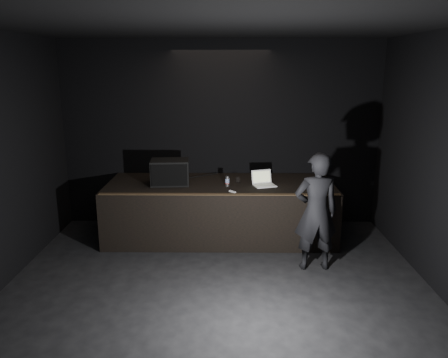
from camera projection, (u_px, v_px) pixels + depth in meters
name	position (u px, v px, depth m)	size (l,w,h in m)	color
ground	(216.00, 319.00, 5.35)	(7.00, 7.00, 0.00)	black
room_walls	(215.00, 158.00, 4.84)	(6.10, 7.10, 3.52)	black
stage_riser	(220.00, 210.00, 7.87)	(4.00, 1.50, 1.00)	black
riser_lip	(219.00, 194.00, 7.05)	(3.92, 0.10, 0.01)	brown
stage_monitor	(170.00, 172.00, 7.62)	(0.69, 0.52, 0.44)	black
cable	(198.00, 177.00, 8.17)	(0.02, 0.02, 0.88)	black
laptop	(263.00, 181.00, 7.60)	(0.44, 0.42, 0.25)	white
beer_can	(227.00, 181.00, 7.53)	(0.07, 0.07, 0.18)	silver
plastic_cup	(238.00, 180.00, 7.77)	(0.08, 0.08, 0.10)	white
wii_remote	(232.00, 192.00, 7.17)	(0.03, 0.14, 0.03)	silver
person	(316.00, 212.00, 6.51)	(0.66, 0.43, 1.81)	black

